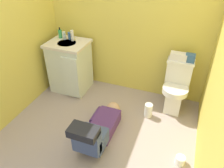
{
  "coord_description": "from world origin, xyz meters",
  "views": [
    {
      "loc": [
        0.9,
        -1.9,
        2.13
      ],
      "look_at": [
        0.01,
        0.46,
        0.45
      ],
      "focal_mm": 35.38,
      "sensor_mm": 36.0,
      "label": 1
    }
  ],
  "objects_px": {
    "faucet": "(72,36)",
    "toiletry_bag": "(190,58)",
    "soap_dispenser": "(60,34)",
    "paper_towel_roll": "(148,110)",
    "toilet_paper_roll": "(180,160)",
    "toilet": "(176,87)",
    "vanity_cabinet": "(70,66)",
    "tissue_box": "(179,56)",
    "bottle_clear": "(64,36)",
    "bottle_white": "(72,36)",
    "bottle_blue": "(70,36)",
    "person_plumber": "(98,129)"
  },
  "relations": [
    {
      "from": "person_plumber",
      "to": "toiletry_bag",
      "type": "bearing_deg",
      "value": 49.88
    },
    {
      "from": "faucet",
      "to": "toiletry_bag",
      "type": "xyz_separation_m",
      "value": [
        1.77,
        0.01,
        -0.06
      ]
    },
    {
      "from": "vanity_cabinet",
      "to": "tissue_box",
      "type": "bearing_deg",
      "value": 5.49
    },
    {
      "from": "toilet",
      "to": "paper_towel_roll",
      "type": "height_order",
      "value": "toilet"
    },
    {
      "from": "tissue_box",
      "to": "bottle_clear",
      "type": "height_order",
      "value": "bottle_clear"
    },
    {
      "from": "person_plumber",
      "to": "vanity_cabinet",
      "type": "bearing_deg",
      "value": 134.22
    },
    {
      "from": "faucet",
      "to": "bottle_clear",
      "type": "distance_m",
      "value": 0.12
    },
    {
      "from": "tissue_box",
      "to": "toilet_paper_roll",
      "type": "bearing_deg",
      "value": -76.16
    },
    {
      "from": "faucet",
      "to": "paper_towel_roll",
      "type": "bearing_deg",
      "value": -16.37
    },
    {
      "from": "soap_dispenser",
      "to": "toilet_paper_roll",
      "type": "height_order",
      "value": "soap_dispenser"
    },
    {
      "from": "bottle_white",
      "to": "soap_dispenser",
      "type": "bearing_deg",
      "value": 171.36
    },
    {
      "from": "bottle_clear",
      "to": "bottle_blue",
      "type": "distance_m",
      "value": 0.09
    },
    {
      "from": "toilet",
      "to": "bottle_clear",
      "type": "bearing_deg",
      "value": 179.13
    },
    {
      "from": "tissue_box",
      "to": "paper_towel_roll",
      "type": "bearing_deg",
      "value": -121.88
    },
    {
      "from": "bottle_clear",
      "to": "toilet_paper_roll",
      "type": "height_order",
      "value": "bottle_clear"
    },
    {
      "from": "toilet",
      "to": "bottle_blue",
      "type": "bearing_deg",
      "value": 178.24
    },
    {
      "from": "tissue_box",
      "to": "bottle_white",
      "type": "distance_m",
      "value": 1.58
    },
    {
      "from": "person_plumber",
      "to": "tissue_box",
      "type": "bearing_deg",
      "value": 54.99
    },
    {
      "from": "bottle_white",
      "to": "bottle_clear",
      "type": "bearing_deg",
      "value": 179.58
    },
    {
      "from": "faucet",
      "to": "tissue_box",
      "type": "xyz_separation_m",
      "value": [
        1.62,
        0.01,
        -0.07
      ]
    },
    {
      "from": "bottle_clear",
      "to": "bottle_white",
      "type": "bearing_deg",
      "value": -0.42
    },
    {
      "from": "toilet",
      "to": "soap_dispenser",
      "type": "relative_size",
      "value": 4.52
    },
    {
      "from": "bottle_blue",
      "to": "paper_towel_roll",
      "type": "relative_size",
      "value": 0.57
    },
    {
      "from": "soap_dispenser",
      "to": "bottle_clear",
      "type": "height_order",
      "value": "soap_dispenser"
    },
    {
      "from": "toilet",
      "to": "paper_towel_roll",
      "type": "xyz_separation_m",
      "value": [
        -0.3,
        -0.32,
        -0.27
      ]
    },
    {
      "from": "bottle_clear",
      "to": "bottle_blue",
      "type": "xyz_separation_m",
      "value": [
        0.08,
        0.02,
        -0.0
      ]
    },
    {
      "from": "toiletry_bag",
      "to": "bottle_clear",
      "type": "bearing_deg",
      "value": -178.05
    },
    {
      "from": "faucet",
      "to": "soap_dispenser",
      "type": "distance_m",
      "value": 0.19
    },
    {
      "from": "toilet_paper_roll",
      "to": "paper_towel_roll",
      "type": "bearing_deg",
      "value": 128.33
    },
    {
      "from": "bottle_white",
      "to": "toilet",
      "type": "bearing_deg",
      "value": -0.91
    },
    {
      "from": "vanity_cabinet",
      "to": "bottle_clear",
      "type": "bearing_deg",
      "value": 139.12
    },
    {
      "from": "toilet",
      "to": "bottle_white",
      "type": "distance_m",
      "value": 1.71
    },
    {
      "from": "soap_dispenser",
      "to": "person_plumber",
      "type": "bearing_deg",
      "value": -43.82
    },
    {
      "from": "soap_dispenser",
      "to": "paper_towel_roll",
      "type": "distance_m",
      "value": 1.78
    },
    {
      "from": "vanity_cabinet",
      "to": "soap_dispenser",
      "type": "distance_m",
      "value": 0.52
    },
    {
      "from": "toilet",
      "to": "vanity_cabinet",
      "type": "distance_m",
      "value": 1.66
    },
    {
      "from": "soap_dispenser",
      "to": "toilet_paper_roll",
      "type": "relative_size",
      "value": 1.51
    },
    {
      "from": "tissue_box",
      "to": "paper_towel_roll",
      "type": "xyz_separation_m",
      "value": [
        -0.25,
        -0.41,
        -0.7
      ]
    },
    {
      "from": "vanity_cabinet",
      "to": "toiletry_bag",
      "type": "height_order",
      "value": "toiletry_bag"
    },
    {
      "from": "tissue_box",
      "to": "faucet",
      "type": "bearing_deg",
      "value": -179.67
    },
    {
      "from": "faucet",
      "to": "bottle_white",
      "type": "relative_size",
      "value": 0.61
    },
    {
      "from": "toilet",
      "to": "bottle_white",
      "type": "xyz_separation_m",
      "value": [
        -1.62,
        0.03,
        0.53
      ]
    },
    {
      "from": "tissue_box",
      "to": "bottle_white",
      "type": "relative_size",
      "value": 1.34
    },
    {
      "from": "toilet_paper_roll",
      "to": "bottle_white",
      "type": "bearing_deg",
      "value": 151.46
    },
    {
      "from": "bottle_clear",
      "to": "bottle_white",
      "type": "xyz_separation_m",
      "value": [
        0.15,
        -0.0,
        0.02
      ]
    },
    {
      "from": "toilet",
      "to": "soap_dispenser",
      "type": "height_order",
      "value": "soap_dispenser"
    },
    {
      "from": "toilet_paper_roll",
      "to": "vanity_cabinet",
      "type": "bearing_deg",
      "value": 154.18
    },
    {
      "from": "toilet",
      "to": "vanity_cabinet",
      "type": "xyz_separation_m",
      "value": [
        -1.66,
        -0.06,
        0.05
      ]
    },
    {
      "from": "tissue_box",
      "to": "toiletry_bag",
      "type": "xyz_separation_m",
      "value": [
        0.15,
        0.0,
        0.01
      ]
    },
    {
      "from": "toilet",
      "to": "bottle_blue",
      "type": "relative_size",
      "value": 6.48
    }
  ]
}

